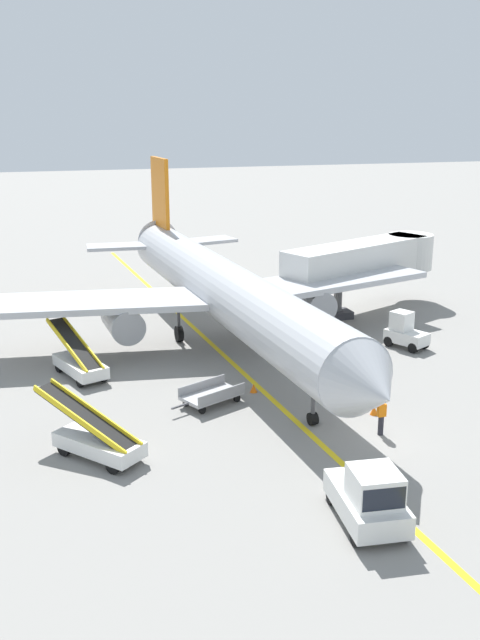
% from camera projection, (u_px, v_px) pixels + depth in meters
% --- Properties ---
extents(ground_plane, '(300.00, 300.00, 0.00)m').
position_uv_depth(ground_plane, '(359.00, 442.00, 29.60)').
color(ground_plane, gray).
extents(taxi_line_yellow, '(5.30, 79.86, 0.01)m').
position_uv_depth(taxi_line_yellow, '(275.00, 402.00, 33.63)').
color(taxi_line_yellow, yellow).
rests_on(taxi_line_yellow, ground).
extents(airliner, '(28.55, 35.33, 10.10)m').
position_uv_depth(airliner, '(221.00, 288.00, 41.10)').
color(airliner, '#B2B5BA').
rests_on(airliner, ground).
extents(jet_bridge, '(12.91, 7.28, 4.85)m').
position_uv_depth(jet_bridge, '(371.00, 260.00, 48.45)').
color(jet_bridge, silver).
rests_on(jet_bridge, ground).
extents(pushback_tug, '(2.30, 3.79, 2.20)m').
position_uv_depth(pushback_tug, '(369.00, 498.00, 23.42)').
color(pushback_tug, silver).
rests_on(pushback_tug, ground).
extents(baggage_tug_near_wing, '(2.21, 2.73, 2.10)m').
position_uv_depth(baggage_tug_near_wing, '(405.00, 332.00, 41.35)').
color(baggage_tug_near_wing, silver).
rests_on(baggage_tug_near_wing, ground).
extents(belt_loader_forward_hold, '(2.81, 5.14, 2.59)m').
position_uv_depth(belt_loader_forward_hold, '(79.00, 362.00, 36.81)').
color(belt_loader_forward_hold, silver).
rests_on(belt_loader_forward_hold, ground).
extents(belt_loader_aft_hold, '(4.11, 4.68, 2.59)m').
position_uv_depth(belt_loader_aft_hold, '(97.00, 439.00, 28.11)').
color(belt_loader_aft_hold, silver).
rests_on(belt_loader_aft_hold, ground).
extents(baggage_cart_loaded, '(3.76, 2.56, 0.94)m').
position_uv_depth(baggage_cart_loaded, '(212.00, 395.00, 33.34)').
color(baggage_cart_loaded, '#A5A5A8').
rests_on(baggage_cart_loaded, ground).
extents(ground_crew_marshaller, '(0.36, 0.24, 1.70)m').
position_uv_depth(ground_crew_marshaller, '(381.00, 415.00, 30.04)').
color(ground_crew_marshaller, '#26262D').
rests_on(ground_crew_marshaller, ground).
extents(safety_cone_nose_right, '(0.36, 0.36, 0.44)m').
position_uv_depth(safety_cone_nose_right, '(254.00, 388.00, 34.82)').
color(safety_cone_nose_right, orange).
rests_on(safety_cone_nose_right, ground).
extents(safety_cone_wingtip_left, '(0.36, 0.36, 0.44)m').
position_uv_depth(safety_cone_wingtip_left, '(374.00, 410.00, 32.23)').
color(safety_cone_wingtip_left, orange).
rests_on(safety_cone_wingtip_left, ground).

